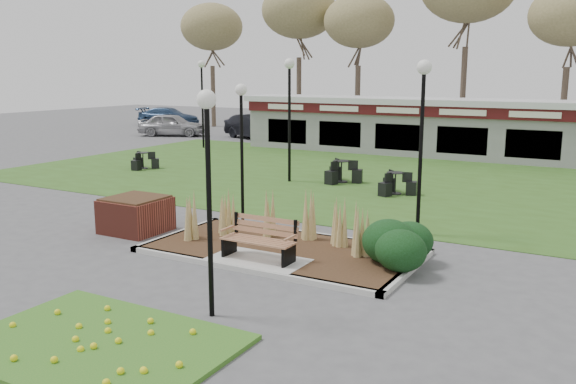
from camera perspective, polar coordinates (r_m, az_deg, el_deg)
The scene contains 19 objects.
ground at distance 13.58m, azimuth -3.14°, elevation -6.98°, with size 100.00×100.00×0.00m, color #515154.
lawn at distance 24.28m, azimuth 12.20°, elevation 0.92°, with size 34.00×16.00×0.02m, color #34581B.
flower_bed at distance 10.25m, azimuth -17.43°, elevation -13.32°, with size 4.20×3.00×0.16m.
planting_bed at distance 14.02m, azimuth 4.25°, elevation -4.85°, with size 6.75×3.40×1.27m.
park_bench at distance 13.61m, azimuth -2.60°, elevation -4.35°, with size 1.70×0.66×0.93m.
brick_planter at distance 16.85m, azimuth -14.04°, elevation -2.04°, with size 1.50×1.50×0.95m.
food_pavilion at distance 31.73m, azimuth 16.61°, elevation 5.74°, with size 24.60×3.40×2.90m.
tree_backdrop at distance 39.71m, azimuth 19.90°, elevation 16.51°, with size 47.24×5.24×10.36m.
lamp_post_near_left at distance 15.93m, azimuth 12.47°, elevation 7.59°, with size 0.38×0.38×4.53m.
lamp_post_near_right at distance 10.31m, azimuth -7.51°, elevation 3.55°, with size 0.33×0.33×3.95m.
lamp_post_mid_left at distance 23.50m, azimuth 0.13°, elevation 9.28°, with size 0.39×0.39×4.73m.
lamp_post_mid_right at distance 17.01m, azimuth -4.38°, elevation 6.50°, with size 0.32×0.32×3.91m.
lamp_post_far_left at distance 34.63m, azimuth -8.06°, elevation 9.94°, with size 0.40×0.40×4.86m.
bistro_set_a at distance 27.72m, azimuth -13.40°, elevation 2.64°, with size 1.34×1.25×0.72m.
bistro_set_c at distance 23.71m, azimuth 5.01°, elevation 1.60°, with size 1.55×1.53×0.85m.
bistro_set_d at distance 21.65m, azimuth 9.99°, elevation 0.49°, with size 1.38×1.42×0.77m.
car_silver at distance 41.79m, azimuth -10.79°, elevation 6.21°, with size 1.78×4.43×1.51m, color #A2A2A6.
car_black at distance 39.24m, azimuth -3.11°, elevation 6.13°, with size 1.66×4.75×1.57m, color black.
car_blue at distance 49.80m, azimuth -11.08°, elevation 6.93°, with size 2.02×4.97×1.44m, color navy.
Camera 1 is at (6.95, -10.88, 4.23)m, focal length 38.00 mm.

